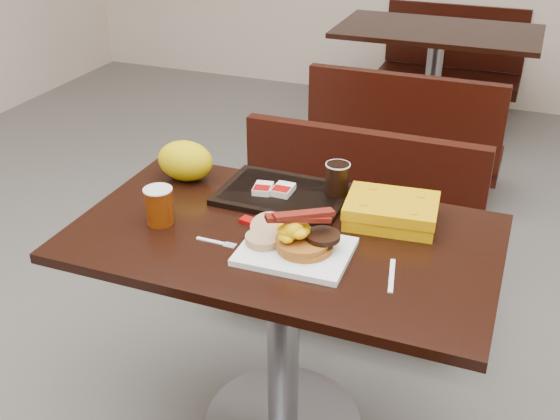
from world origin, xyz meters
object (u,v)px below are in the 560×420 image
at_px(tray, 284,194).
at_px(hashbrown_sleeve_left, 263,189).
at_px(bench_far_n, 449,62).
at_px(clamshell, 391,211).
at_px(bench_near_n, 346,235).
at_px(pancake_stack, 305,244).
at_px(paper_bag, 185,161).
at_px(platter, 295,251).
at_px(table_far, 432,89).
at_px(coffee_cup_far, 337,179).
at_px(table_near, 283,338).
at_px(coffee_cup_near, 159,206).
at_px(knife, 392,275).
at_px(hashbrown_sleeve_right, 283,190).
at_px(fork, 211,241).
at_px(bench_far_s, 409,130).

bearing_deg(tray, hashbrown_sleeve_left, -160.69).
xyz_separation_m(bench_far_n, clamshell, (0.27, -3.12, 0.43)).
distance_m(bench_near_n, bench_far_n, 2.60).
bearing_deg(pancake_stack, clamshell, 56.11).
distance_m(bench_far_n, hashbrown_sleeve_left, 3.14).
relative_size(tray, paper_bag, 2.09).
bearing_deg(bench_near_n, platter, -85.01).
xyz_separation_m(table_far, coffee_cup_far, (0.08, -2.34, 0.44)).
bearing_deg(clamshell, pancake_stack, -129.36).
relative_size(bench_near_n, hashbrown_sleeve_left, 13.51).
distance_m(bench_near_n, hashbrown_sleeve_left, 0.67).
relative_size(pancake_stack, paper_bag, 0.80).
bearing_deg(platter, tray, 115.06).
relative_size(table_near, coffee_cup_far, 12.20).
bearing_deg(bench_near_n, coffee_cup_near, -114.81).
bearing_deg(table_far, coffee_cup_far, -88.13).
bearing_deg(knife, coffee_cup_near, -102.70).
relative_size(hashbrown_sleeve_left, paper_bag, 0.39).
relative_size(tray, hashbrown_sleeve_right, 5.03).
relative_size(table_near, fork, 10.13).
bearing_deg(coffee_cup_far, pancake_stack, -87.22).
bearing_deg(paper_bag, table_near, -27.03).
xyz_separation_m(bench_far_s, hashbrown_sleeve_left, (-0.14, -1.71, 0.42)).
bearing_deg(fork, coffee_cup_near, 167.76).
bearing_deg(clamshell, bench_far_s, 93.35).
distance_m(coffee_cup_near, clamshell, 0.67).
bearing_deg(bench_far_s, hashbrown_sleeve_left, -94.73).
height_order(platter, knife, platter).
relative_size(fork, hashbrown_sleeve_right, 1.51).
xyz_separation_m(fork, hashbrown_sleeve_left, (0.03, 0.30, 0.03)).
distance_m(bench_far_n, clamshell, 3.16).
relative_size(table_far, fork, 10.13).
relative_size(clamshell, paper_bag, 1.39).
bearing_deg(hashbrown_sleeve_left, bench_near_n, 64.70).
bearing_deg(table_far, table_near, -90.00).
relative_size(table_near, knife, 7.88).
distance_m(coffee_cup_near, coffee_cup_far, 0.55).
xyz_separation_m(coffee_cup_near, knife, (0.69, -0.03, -0.05)).
distance_m(pancake_stack, fork, 0.27).
bearing_deg(bench_near_n, fork, -102.04).
bearing_deg(knife, fork, -98.77).
distance_m(pancake_stack, knife, 0.24).
relative_size(pancake_stack, clamshell, 0.58).
bearing_deg(table_near, platter, -52.78).
bearing_deg(knife, table_far, 176.73).
height_order(knife, hashbrown_sleeve_left, hashbrown_sleeve_left).
bearing_deg(table_far, fork, -93.66).
bearing_deg(bench_far_s, fork, -94.93).
xyz_separation_m(pancake_stack, fork, (-0.27, -0.03, -0.03)).
height_order(bench_far_s, knife, knife).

